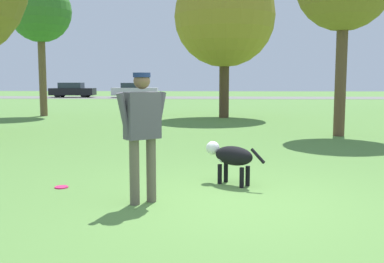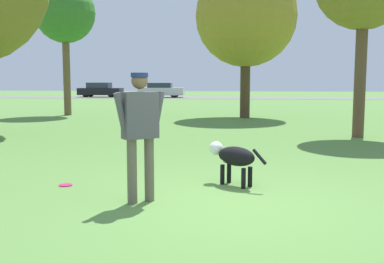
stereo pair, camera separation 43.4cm
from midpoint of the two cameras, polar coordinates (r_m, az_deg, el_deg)
name	(u,v)px [view 1 (the left image)]	position (r m, az deg, el deg)	size (l,w,h in m)	color
ground_plane	(231,203)	(6.05, 2.96, -9.11)	(120.00, 120.00, 0.00)	#56843D
far_road_strip	(214,98)	(41.62, 2.55, 4.31)	(120.00, 6.00, 0.01)	slate
person	(142,126)	(5.92, -8.42, 0.71)	(0.63, 0.51, 1.73)	#665B4C
dog	(231,156)	(7.03, 3.15, -3.17)	(0.94, 0.77, 0.65)	black
frisbee	(61,187)	(7.22, -17.93, -6.75)	(0.21, 0.21, 0.02)	#E52366
tree_far_left	(40,12)	(21.82, -19.28, 14.11)	(2.75, 2.75, 6.06)	brown
tree_mid_center	(225,17)	(19.75, 3.53, 14.36)	(4.30, 4.30, 6.49)	#4C3826
parked_car_black	(72,90)	(44.02, -15.23, 5.08)	(4.14, 1.73, 1.39)	black
parked_car_silver	(135,90)	(42.17, -7.58, 5.21)	(4.26, 1.96, 1.37)	#B7B7BC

